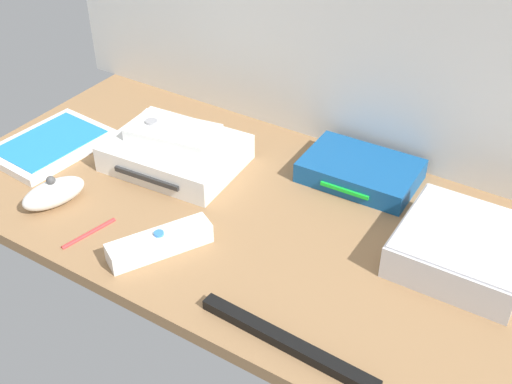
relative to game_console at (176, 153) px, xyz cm
name	(u,v)px	position (x,y,z in cm)	size (l,w,h in cm)	color
ground_plane	(256,219)	(18.32, -4.15, -3.20)	(100.00, 48.00, 2.00)	#936D47
game_console	(176,153)	(0.00, 0.00, 0.00)	(22.09, 17.64, 4.40)	white
mini_computer	(463,248)	(47.79, 1.65, 0.44)	(17.25, 17.25, 5.30)	silver
game_case	(51,145)	(-21.35, -7.63, -1.44)	(15.06, 20.01, 1.56)	white
network_router	(360,171)	(27.72, 12.24, -0.50)	(18.34, 12.77, 3.40)	#145193
remote_wand	(160,243)	(11.60, -18.50, -0.69)	(10.28, 14.70, 3.40)	white
remote_nunchuk	(54,193)	(-8.94, -18.55, -0.16)	(7.26, 10.87, 5.10)	white
remote_classic_pad	(173,133)	(-0.92, 0.90, 3.21)	(15.56, 10.36, 2.40)	white
sensor_bar	(287,342)	(35.10, -23.88, -1.50)	(24.00, 1.80, 1.40)	black
stylus_pen	(89,232)	(0.43, -21.13, -1.85)	(0.70, 0.70, 9.00)	red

